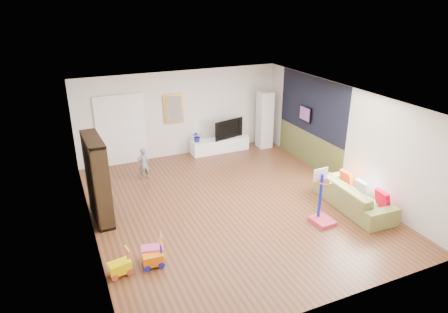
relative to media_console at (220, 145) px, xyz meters
name	(u,v)px	position (x,y,z in m)	size (l,w,h in m)	color
floor	(231,205)	(-1.19, -3.45, -0.23)	(6.50, 7.50, 0.00)	brown
ceiling	(231,98)	(-1.19, -3.45, 2.47)	(6.50, 7.50, 0.00)	white
wall_back	(181,114)	(-1.19, 0.30, 1.12)	(6.50, 0.00, 2.70)	silver
wall_front	(332,237)	(-1.19, -7.20, 1.12)	(6.50, 0.00, 2.70)	silver
wall_left	(87,179)	(-4.44, -3.45, 1.12)	(0.00, 7.50, 2.70)	white
wall_right	(342,136)	(2.06, -3.45, 1.12)	(0.00, 7.50, 2.70)	silver
navy_accent	(312,105)	(2.04, -2.05, 1.62)	(0.01, 3.20, 1.70)	black
olive_wainscot	(308,149)	(2.04, -2.05, 0.27)	(0.01, 3.20, 1.00)	brown
doorway	(121,131)	(-3.09, 0.26, 0.82)	(1.45, 0.06, 2.10)	white
painting_back	(174,109)	(-1.44, 0.26, 1.32)	(0.62, 0.06, 0.92)	gold
artwork_right	(305,114)	(1.98, -1.85, 1.32)	(0.04, 0.56, 0.46)	#7F3F8C
media_console	(220,145)	(0.00, 0.00, 0.00)	(1.94, 0.48, 0.45)	white
tall_cabinet	(265,120)	(1.55, -0.20, 0.73)	(0.45, 0.45, 1.91)	silver
bookshelf	(97,179)	(-4.18, -2.76, 0.76)	(0.35, 1.35, 1.97)	black
sofa	(354,196)	(1.49, -4.77, 0.10)	(2.20, 0.86, 0.64)	olive
basketball_hoop	(325,198)	(0.38, -5.05, 0.42)	(0.44, 0.54, 1.29)	#C92F4D
ride_on_yellow	(119,263)	(-4.17, -5.03, 0.04)	(0.40, 0.25, 0.53)	#F3E000
ride_on_orange	(153,255)	(-3.55, -5.04, 0.03)	(0.38, 0.24, 0.51)	orange
ride_on_pink	(152,248)	(-3.51, -4.84, 0.06)	(0.43, 0.26, 0.57)	#D74191
child	(144,164)	(-2.78, -1.08, 0.23)	(0.34, 0.22, 0.92)	slate
tv	(227,128)	(0.25, -0.01, 0.54)	(1.10, 0.15, 0.63)	black
vase_plant	(197,136)	(-0.78, 0.01, 0.41)	(0.32, 0.28, 0.36)	#131397
pillow_left	(382,199)	(1.73, -5.42, 0.28)	(0.10, 0.40, 0.40)	red
pillow_center	(362,188)	(1.70, -4.79, 0.28)	(0.09, 0.36, 0.36)	silver
pillow_right	(346,177)	(1.73, -4.17, 0.28)	(0.09, 0.36, 0.36)	red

